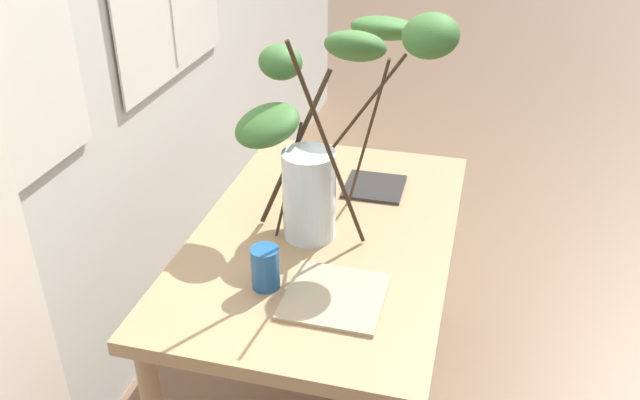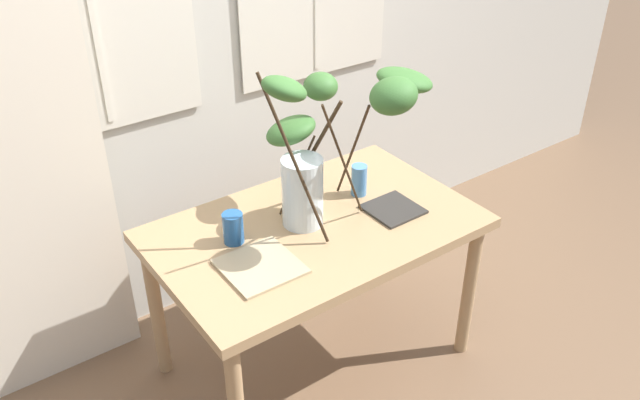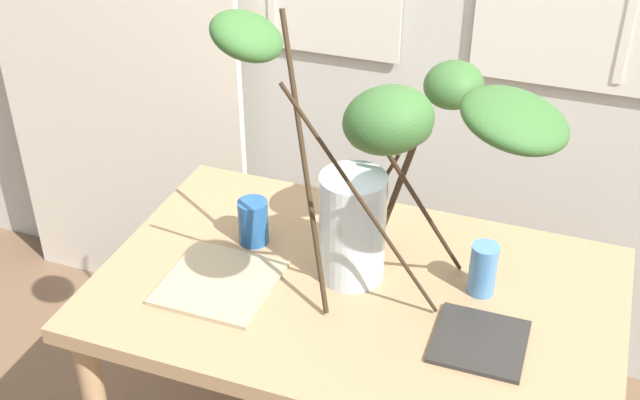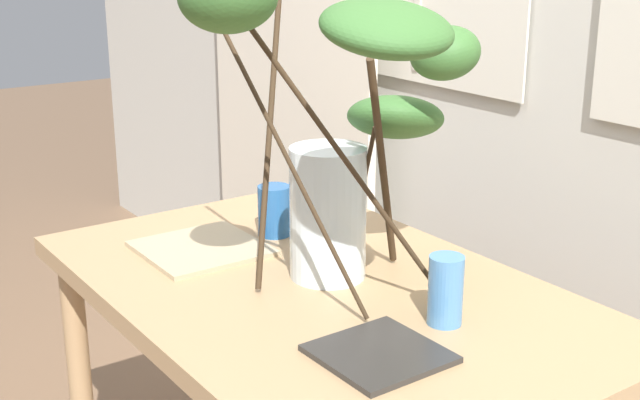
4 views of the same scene
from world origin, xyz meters
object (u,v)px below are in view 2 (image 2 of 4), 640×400
vase_with_branches (326,141)px  drinking_glass_blue_left (233,228)px  dining_table (315,242)px  drinking_glass_blue_right (359,180)px  plate_square_left (260,266)px  plate_square_right (393,209)px

vase_with_branches → drinking_glass_blue_left: 0.48m
dining_table → drinking_glass_blue_right: (0.29, 0.09, 0.15)m
vase_with_branches → drinking_glass_blue_left: (-0.37, 0.09, -0.29)m
drinking_glass_blue_left → drinking_glass_blue_right: 0.60m
plate_square_left → plate_square_right: (0.64, 0.01, -0.00)m
dining_table → plate_square_left: 0.35m
dining_table → vase_with_branches: (0.05, 0.00, 0.44)m
drinking_glass_blue_right → plate_square_left: 0.64m
drinking_glass_blue_right → drinking_glass_blue_left: bearing=179.7°
plate_square_left → drinking_glass_blue_right: bearing=17.8°
drinking_glass_blue_left → plate_square_right: 0.67m
dining_table → drinking_glass_blue_right: size_ratio=9.44×
vase_with_branches → plate_square_right: 0.45m
plate_square_left → vase_with_branches: bearing=16.5°
plate_square_left → plate_square_right: bearing=0.9°
plate_square_right → vase_with_branches: bearing=159.6°
vase_with_branches → drinking_glass_blue_left: size_ratio=6.39×
drinking_glass_blue_right → plate_square_right: (0.03, -0.18, -0.06)m
vase_with_branches → plate_square_left: 0.52m
vase_with_branches → drinking_glass_blue_left: vase_with_branches is taller
plate_square_right → plate_square_left: bearing=-179.1°
dining_table → drinking_glass_blue_left: (-0.32, 0.09, 0.15)m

